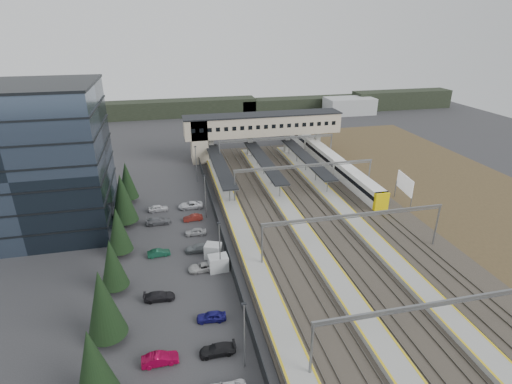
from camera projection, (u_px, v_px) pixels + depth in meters
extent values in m
plane|color=#2B2B2D|center=(262.00, 239.00, 65.34)|extent=(220.00, 220.00, 0.00)
cube|color=#374457|center=(27.00, 162.00, 63.90)|extent=(24.00, 18.00, 24.00)
cube|color=black|center=(38.00, 210.00, 67.30)|extent=(24.30, 18.30, 0.25)
cube|color=black|center=(34.00, 192.00, 65.94)|extent=(24.30, 18.30, 0.25)
cube|color=black|center=(29.00, 172.00, 64.58)|extent=(24.30, 18.30, 0.25)
cube|color=black|center=(24.00, 152.00, 63.22)|extent=(24.30, 18.30, 0.25)
cube|color=black|center=(19.00, 131.00, 61.86)|extent=(24.30, 18.30, 0.25)
cube|color=black|center=(14.00, 109.00, 60.50)|extent=(24.30, 18.30, 0.25)
cube|color=black|center=(8.00, 85.00, 59.10)|extent=(24.30, 18.30, 0.40)
cone|color=black|center=(93.00, 363.00, 35.66)|extent=(3.90, 3.90, 7.50)
cylinder|color=black|center=(109.00, 336.00, 44.46)|extent=(0.44, 0.44, 1.20)
cone|color=black|center=(103.00, 303.00, 42.68)|extent=(4.26, 4.26, 8.20)
cylinder|color=black|center=(116.00, 287.00, 52.52)|extent=(0.44, 0.44, 1.20)
cone|color=black|center=(112.00, 263.00, 51.01)|extent=(3.54, 3.54, 6.80)
cylinder|color=black|center=(122.00, 252.00, 60.57)|extent=(0.44, 0.44, 1.20)
cone|color=black|center=(118.00, 229.00, 59.02)|extent=(3.64, 3.64, 7.00)
cylinder|color=black|center=(126.00, 222.00, 69.51)|extent=(0.44, 0.44, 1.20)
cone|color=black|center=(123.00, 198.00, 67.67)|extent=(4.42, 4.42, 8.50)
cylinder|color=black|center=(130.00, 199.00, 78.46)|extent=(0.44, 0.44, 1.20)
cone|color=black|center=(127.00, 180.00, 76.87)|extent=(3.74, 3.74, 7.20)
imported|color=maroon|center=(160.00, 359.00, 41.38)|extent=(3.83, 1.43, 1.25)
imported|color=black|center=(159.00, 296.00, 50.89)|extent=(3.97, 1.74, 1.13)
imported|color=#134430|center=(159.00, 253.00, 60.38)|extent=(3.48, 1.48, 1.12)
imported|color=slate|center=(158.00, 221.00, 69.83)|extent=(4.43, 1.82, 1.28)
imported|color=silver|center=(158.00, 208.00, 74.58)|extent=(3.70, 1.63, 1.24)
imported|color=black|center=(217.00, 350.00, 42.64)|extent=(3.93, 1.61, 1.14)
imported|color=navy|center=(211.00, 316.00, 47.37)|extent=(3.63, 1.77, 1.19)
imported|color=#BCBCBC|center=(202.00, 267.00, 56.87)|extent=(4.07, 1.99, 1.11)
imported|color=slate|center=(199.00, 248.00, 61.59)|extent=(4.24, 1.87, 1.21)
imported|color=#9F9FA3|center=(196.00, 232.00, 66.34)|extent=(3.66, 1.74, 1.21)
imported|color=maroon|center=(193.00, 218.00, 71.09)|extent=(3.49, 1.41, 1.13)
imported|color=silver|center=(191.00, 205.00, 75.81)|extent=(4.65, 2.27, 1.27)
cylinder|color=slate|center=(244.00, 336.00, 39.74)|extent=(0.16, 0.16, 8.00)
cube|color=black|center=(244.00, 304.00, 38.15)|extent=(0.50, 0.25, 0.15)
cylinder|color=slate|center=(220.00, 249.00, 54.95)|extent=(0.16, 0.16, 8.00)
cube|color=black|center=(219.00, 223.00, 53.36)|extent=(0.50, 0.25, 0.15)
cylinder|color=slate|center=(205.00, 197.00, 71.05)|extent=(0.16, 0.16, 8.00)
cube|color=black|center=(204.00, 176.00, 69.47)|extent=(0.50, 0.25, 0.15)
cylinder|color=slate|center=(196.00, 164.00, 87.16)|extent=(0.16, 0.16, 8.00)
cube|color=black|center=(195.00, 147.00, 85.57)|extent=(0.50, 0.25, 0.15)
cube|color=#26282B|center=(218.00, 224.00, 68.08)|extent=(0.08, 90.00, 2.00)
cube|color=#A3A7A9|center=(218.00, 263.00, 56.79)|extent=(2.83, 2.15, 2.27)
cube|color=#A3A7A9|center=(213.00, 251.00, 59.97)|extent=(2.92, 2.71, 2.15)
cube|color=#322E25|center=(320.00, 217.00, 72.25)|extent=(34.00, 90.00, 0.20)
cube|color=#59544C|center=(251.00, 224.00, 69.55)|extent=(0.08, 90.00, 0.14)
cube|color=#59544C|center=(259.00, 223.00, 69.85)|extent=(0.08, 90.00, 0.14)
cube|color=#59544C|center=(273.00, 221.00, 70.38)|extent=(0.08, 90.00, 0.14)
cube|color=#59544C|center=(281.00, 221.00, 70.68)|extent=(0.08, 90.00, 0.14)
cube|color=#59544C|center=(306.00, 218.00, 71.62)|extent=(0.08, 90.00, 0.14)
cube|color=#59544C|center=(313.00, 217.00, 71.91)|extent=(0.08, 90.00, 0.14)
cube|color=#59544C|center=(327.00, 216.00, 72.44)|extent=(0.08, 90.00, 0.14)
cube|color=#59544C|center=(334.00, 215.00, 72.74)|extent=(0.08, 90.00, 0.14)
cube|color=#59544C|center=(357.00, 212.00, 73.68)|extent=(0.08, 90.00, 0.14)
cube|color=#59544C|center=(364.00, 212.00, 73.97)|extent=(0.08, 90.00, 0.14)
cube|color=#59544C|center=(377.00, 210.00, 74.50)|extent=(0.08, 90.00, 0.14)
cube|color=#59544C|center=(384.00, 210.00, 74.80)|extent=(0.08, 90.00, 0.14)
cube|color=gray|center=(238.00, 224.00, 69.02)|extent=(3.20, 82.00, 0.90)
cube|color=gold|center=(230.00, 223.00, 68.54)|extent=(0.25, 82.00, 0.02)
cube|color=gold|center=(247.00, 221.00, 69.13)|extent=(0.25, 82.00, 0.02)
cube|color=gray|center=(294.00, 218.00, 71.08)|extent=(3.20, 82.00, 0.90)
cube|color=gold|center=(286.00, 217.00, 70.60)|extent=(0.25, 82.00, 0.02)
cube|color=gold|center=(301.00, 215.00, 71.19)|extent=(0.25, 82.00, 0.02)
cube|color=gray|center=(346.00, 213.00, 73.14)|extent=(3.20, 82.00, 0.90)
cube|color=gold|center=(338.00, 211.00, 72.66)|extent=(0.25, 82.00, 0.02)
cube|color=gold|center=(353.00, 210.00, 73.26)|extent=(0.25, 82.00, 0.02)
cube|color=black|center=(220.00, 164.00, 87.29)|extent=(3.00, 30.00, 0.25)
cube|color=slate|center=(220.00, 165.00, 87.35)|extent=(3.10, 30.00, 0.12)
cylinder|color=slate|center=(230.00, 194.00, 76.30)|extent=(0.20, 0.20, 3.10)
cylinder|color=slate|center=(224.00, 182.00, 82.11)|extent=(0.20, 0.20, 3.10)
cylinder|color=slate|center=(220.00, 171.00, 87.93)|extent=(0.20, 0.20, 3.10)
cylinder|color=slate|center=(216.00, 161.00, 93.74)|extent=(0.20, 0.20, 3.10)
cylinder|color=slate|center=(212.00, 153.00, 99.56)|extent=(0.20, 0.20, 3.10)
cube|color=black|center=(264.00, 161.00, 89.35)|extent=(3.00, 30.00, 0.25)
cube|color=slate|center=(264.00, 161.00, 89.41)|extent=(3.10, 30.00, 0.12)
cylinder|color=slate|center=(280.00, 189.00, 78.36)|extent=(0.20, 0.20, 3.10)
cylinder|color=slate|center=(271.00, 178.00, 84.17)|extent=(0.20, 0.20, 3.10)
cylinder|color=slate|center=(264.00, 167.00, 89.99)|extent=(0.20, 0.20, 3.10)
cylinder|color=slate|center=(257.00, 158.00, 95.80)|extent=(0.20, 0.20, 3.10)
cylinder|color=slate|center=(251.00, 151.00, 101.62)|extent=(0.20, 0.20, 3.10)
cube|color=black|center=(306.00, 157.00, 91.41)|extent=(3.00, 30.00, 0.25)
cube|color=slate|center=(306.00, 158.00, 91.47)|extent=(3.10, 30.00, 0.12)
cylinder|color=slate|center=(327.00, 185.00, 80.42)|extent=(0.20, 0.20, 3.10)
cylinder|color=slate|center=(316.00, 174.00, 86.23)|extent=(0.20, 0.20, 3.10)
cylinder|color=slate|center=(306.00, 164.00, 92.05)|extent=(0.20, 0.20, 3.10)
cylinder|color=slate|center=(297.00, 156.00, 97.86)|extent=(0.20, 0.20, 3.10)
cylinder|color=slate|center=(289.00, 148.00, 103.68)|extent=(0.20, 0.20, 3.10)
cube|color=#BFA991|center=(263.00, 124.00, 101.71)|extent=(40.00, 6.00, 5.00)
cube|color=black|center=(263.00, 114.00, 100.70)|extent=(40.40, 6.40, 0.30)
cube|color=#BFA991|center=(199.00, 140.00, 99.50)|extent=(4.00, 6.00, 11.00)
cube|color=black|center=(193.00, 131.00, 95.26)|extent=(1.00, 0.06, 1.00)
cube|color=black|center=(201.00, 131.00, 95.67)|extent=(1.00, 0.06, 1.00)
cube|color=black|center=(210.00, 130.00, 96.08)|extent=(1.00, 0.06, 1.00)
cube|color=black|center=(218.00, 130.00, 96.50)|extent=(1.00, 0.06, 1.00)
cube|color=black|center=(226.00, 129.00, 96.91)|extent=(1.00, 0.06, 1.00)
cube|color=black|center=(234.00, 129.00, 97.32)|extent=(1.00, 0.06, 1.00)
cube|color=black|center=(242.00, 128.00, 97.73)|extent=(1.00, 0.06, 1.00)
cube|color=black|center=(250.00, 128.00, 98.14)|extent=(1.00, 0.06, 1.00)
cube|color=black|center=(258.00, 127.00, 98.56)|extent=(1.00, 0.06, 1.00)
cube|color=black|center=(266.00, 127.00, 98.97)|extent=(1.00, 0.06, 1.00)
cube|color=black|center=(274.00, 126.00, 99.38)|extent=(1.00, 0.06, 1.00)
cube|color=black|center=(281.00, 126.00, 99.79)|extent=(1.00, 0.06, 1.00)
cube|color=black|center=(289.00, 126.00, 100.21)|extent=(1.00, 0.06, 1.00)
cube|color=black|center=(297.00, 125.00, 100.62)|extent=(1.00, 0.06, 1.00)
cube|color=black|center=(304.00, 125.00, 101.03)|extent=(1.00, 0.06, 1.00)
cube|color=black|center=(312.00, 124.00, 101.44)|extent=(1.00, 0.06, 1.00)
cube|color=black|center=(319.00, 124.00, 101.85)|extent=(1.00, 0.06, 1.00)
cube|color=black|center=(326.00, 123.00, 102.27)|extent=(1.00, 0.06, 1.00)
cube|color=black|center=(334.00, 123.00, 102.68)|extent=(1.00, 0.06, 1.00)
cube|color=gray|center=(205.00, 149.00, 100.80)|extent=(1.20, 1.60, 6.00)
cube|color=gray|center=(211.00, 149.00, 101.11)|extent=(1.20, 1.60, 6.00)
cube|color=gray|center=(250.00, 146.00, 103.17)|extent=(1.20, 1.60, 6.00)
cube|color=gray|center=(287.00, 144.00, 105.23)|extent=(1.20, 1.60, 6.00)
cube|color=gray|center=(317.00, 142.00, 106.98)|extent=(1.20, 1.60, 6.00)
cylinder|color=slate|center=(311.00, 352.00, 38.49)|extent=(0.28, 0.28, 7.00)
cube|color=slate|center=(445.00, 302.00, 39.99)|extent=(28.40, 0.25, 0.35)
cube|color=slate|center=(444.00, 305.00, 40.15)|extent=(28.40, 0.12, 0.12)
cylinder|color=slate|center=(262.00, 247.00, 56.38)|extent=(0.28, 0.28, 7.00)
cylinder|color=slate|center=(436.00, 226.00, 62.15)|extent=(0.28, 0.28, 7.00)
cube|color=slate|center=(356.00, 215.00, 57.88)|extent=(28.40, 0.25, 0.35)
cube|color=slate|center=(355.00, 217.00, 58.04)|extent=(28.40, 0.12, 0.12)
cylinder|color=slate|center=(235.00, 188.00, 76.07)|extent=(0.28, 0.28, 7.00)
cylinder|color=slate|center=(369.00, 176.00, 81.84)|extent=(0.28, 0.28, 7.00)
cube|color=slate|center=(305.00, 165.00, 77.56)|extent=(28.40, 0.25, 0.35)
cube|color=slate|center=(305.00, 167.00, 77.72)|extent=(28.40, 0.12, 0.12)
cylinder|color=slate|center=(220.00, 156.00, 93.96)|extent=(0.28, 0.28, 7.00)
cylinder|color=slate|center=(331.00, 148.00, 99.73)|extent=(0.28, 0.28, 7.00)
cube|color=slate|center=(277.00, 138.00, 95.46)|extent=(28.40, 0.25, 0.35)
cube|color=slate|center=(277.00, 140.00, 95.62)|extent=(28.40, 0.12, 0.12)
cube|color=white|center=(358.00, 183.00, 82.35)|extent=(2.72, 18.81, 3.49)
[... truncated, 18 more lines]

